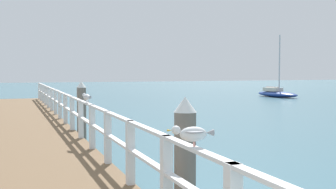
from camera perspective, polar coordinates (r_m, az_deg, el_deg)
The scene contains 7 objects.
pier_deck at distance 14.44m, azimuth -18.30°, elevation -4.80°, with size 2.66×27.20×0.47m, color brown.
pier_railing at distance 14.44m, azimuth -13.39°, elevation -1.36°, with size 0.12×25.72×0.98m.
dock_piling_near at distance 5.60m, azimuth 2.26°, elevation -9.78°, with size 0.29×0.29×1.87m.
dock_piling_far at distance 13.61m, azimuth -11.33°, elevation -2.16°, with size 0.29×0.29×1.87m.
seagull_foreground at distance 4.32m, azimuth 3.24°, elevation -5.13°, with size 0.48×0.21×0.21m.
seagull_background at distance 10.33m, azimuth -10.68°, elevation -0.31°, with size 0.21×0.48×0.21m.
boat_2 at distance 36.63m, azimuth 14.15°, elevation 0.16°, with size 1.98×4.60×5.07m.
Camera 1 is at (-0.46, -0.70, 2.21)m, focal length 46.19 mm.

